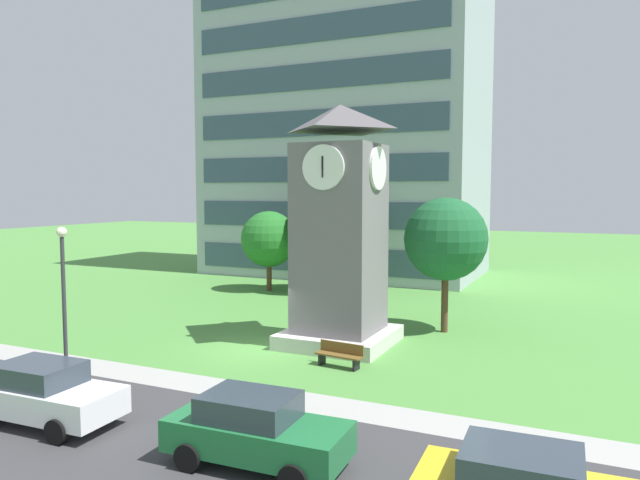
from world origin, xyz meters
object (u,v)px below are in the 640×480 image
(parked_car_white, at_px, (44,393))
(parked_car_green, at_px, (256,430))
(clock_tower, at_px, (340,239))
(tree_streetside, at_px, (323,227))
(park_bench, at_px, (340,355))
(tree_near_tower, at_px, (446,239))
(street_lamp, at_px, (63,281))
(tree_by_building, at_px, (269,239))

(parked_car_white, xyz_separation_m, parked_car_green, (6.63, 0.28, -0.00))
(clock_tower, height_order, tree_streetside, clock_tower)
(clock_tower, bearing_deg, park_bench, -66.93)
(clock_tower, relative_size, tree_streetside, 1.55)
(tree_near_tower, bearing_deg, tree_streetside, 142.30)
(clock_tower, bearing_deg, tree_streetside, 117.80)
(street_lamp, bearing_deg, tree_streetside, 86.15)
(tree_by_building, bearing_deg, tree_near_tower, -26.79)
(parked_car_white, relative_size, parked_car_green, 1.01)
(park_bench, height_order, tree_by_building, tree_by_building)
(tree_near_tower, relative_size, tree_by_building, 1.19)
(street_lamp, bearing_deg, parked_car_white, -48.61)
(clock_tower, relative_size, park_bench, 5.40)
(tree_near_tower, height_order, parked_car_white, tree_near_tower)
(street_lamp, height_order, tree_by_building, street_lamp)
(tree_by_building, distance_m, parked_car_white, 22.67)
(park_bench, height_order, street_lamp, street_lamp)
(street_lamp, bearing_deg, tree_near_tower, 47.41)
(parked_car_white, bearing_deg, park_bench, 57.23)
(clock_tower, height_order, street_lamp, clock_tower)
(park_bench, relative_size, parked_car_green, 0.42)
(street_lamp, distance_m, parked_car_white, 5.40)
(park_bench, relative_size, tree_streetside, 0.29)
(park_bench, xyz_separation_m, tree_near_tower, (2.23, 7.03, 3.80))
(tree_near_tower, distance_m, tree_by_building, 14.52)
(tree_by_building, distance_m, parked_car_green, 24.83)
(park_bench, relative_size, parked_car_white, 0.42)
(tree_streetside, bearing_deg, park_bench, -63.16)
(tree_by_building, bearing_deg, tree_streetside, 13.27)
(clock_tower, relative_size, parked_car_green, 2.28)
(street_lamp, relative_size, tree_by_building, 1.00)
(park_bench, height_order, tree_near_tower, tree_near_tower)
(street_lamp, height_order, parked_car_green, street_lamp)
(tree_by_building, relative_size, parked_car_green, 1.18)
(park_bench, bearing_deg, tree_streetside, 116.84)
(clock_tower, distance_m, tree_by_building, 14.20)
(tree_near_tower, height_order, tree_by_building, tree_near_tower)
(clock_tower, bearing_deg, parked_car_green, -77.01)
(tree_by_building, bearing_deg, park_bench, -51.70)
(tree_streetside, xyz_separation_m, parked_car_green, (8.54, -22.42, -3.30))
(clock_tower, height_order, tree_near_tower, clock_tower)
(park_bench, xyz_separation_m, street_lamp, (-8.56, -4.70, 2.81))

